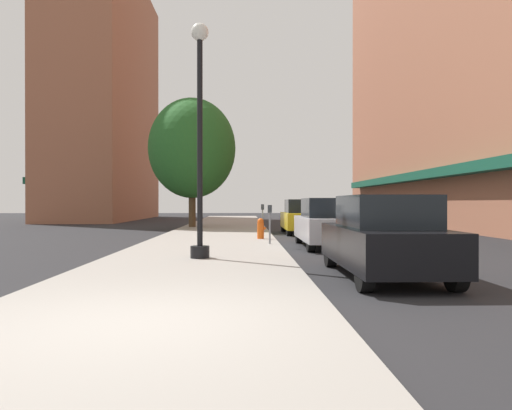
% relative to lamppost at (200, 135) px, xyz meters
% --- Properties ---
extents(ground_plane, '(90.00, 90.00, 0.00)m').
position_rel_lamppost_xyz_m(ground_plane, '(3.93, 11.54, -3.20)').
color(ground_plane, '#232326').
extents(sidewalk_slab, '(4.80, 50.00, 0.12)m').
position_rel_lamppost_xyz_m(sidewalk_slab, '(-0.07, 12.54, -3.14)').
color(sidewalk_slab, gray).
rests_on(sidewalk_slab, ground).
extents(building_right_brick, '(6.80, 40.00, 25.89)m').
position_rel_lamppost_xyz_m(building_right_brick, '(14.92, 15.54, 9.72)').
color(building_right_brick, '#9E6047').
rests_on(building_right_brick, ground).
extents(building_far_background, '(6.80, 18.00, 21.36)m').
position_rel_lamppost_xyz_m(building_far_background, '(-11.08, 30.54, 7.45)').
color(building_far_background, '#9E6047').
rests_on(building_far_background, ground).
extents(lamppost, '(0.48, 0.48, 5.90)m').
position_rel_lamppost_xyz_m(lamppost, '(0.00, 0.00, 0.00)').
color(lamppost, black).
rests_on(lamppost, sidewalk_slab).
extents(fire_hydrant, '(0.33, 0.26, 0.79)m').
position_rel_lamppost_xyz_m(fire_hydrant, '(1.75, 6.35, -2.68)').
color(fire_hydrant, '#E05614').
rests_on(fire_hydrant, sidewalk_slab).
extents(parking_meter_near, '(0.14, 0.09, 1.31)m').
position_rel_lamppost_xyz_m(parking_meter_near, '(1.98, 10.45, -2.25)').
color(parking_meter_near, slate).
rests_on(parking_meter_near, sidewalk_slab).
extents(parking_meter_far, '(0.14, 0.09, 1.31)m').
position_rel_lamppost_xyz_m(parking_meter_far, '(1.98, 4.04, -2.25)').
color(parking_meter_far, slate).
rests_on(parking_meter_far, sidewalk_slab).
extents(tree_near, '(4.95, 4.95, 7.34)m').
position_rel_lamppost_xyz_m(tree_near, '(-1.86, 15.38, 1.40)').
color(tree_near, '#4C3823').
rests_on(tree_near, sidewalk_slab).
extents(car_black, '(1.80, 4.30, 1.66)m').
position_rel_lamppost_xyz_m(car_black, '(3.93, -2.50, -2.39)').
color(car_black, black).
rests_on(car_black, ground).
extents(car_silver, '(1.80, 4.30, 1.66)m').
position_rel_lamppost_xyz_m(car_silver, '(3.93, 4.03, -2.39)').
color(car_silver, black).
rests_on(car_silver, ground).
extents(car_yellow, '(1.80, 4.30, 1.66)m').
position_rel_lamppost_xyz_m(car_yellow, '(3.93, 11.09, -2.39)').
color(car_yellow, black).
rests_on(car_yellow, ground).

